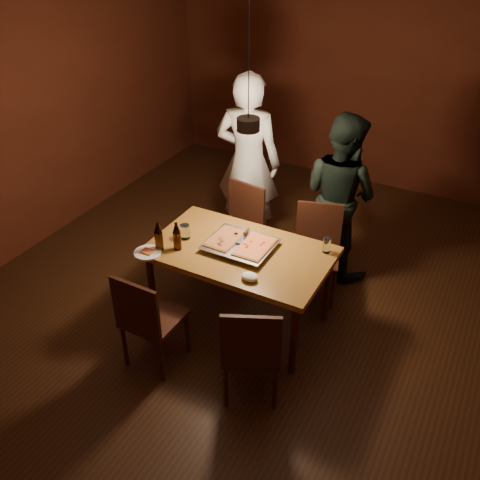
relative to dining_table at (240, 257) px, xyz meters
The scene contains 19 objects.
room_shell 0.77m from the dining_table, 103.64° to the left, with size 6.00×6.00×6.00m.
dining_table is the anchor object (origin of this frame).
chair_far_left 0.86m from the dining_table, 117.92° to the left, with size 0.48×0.48×0.49m.
chair_far_right 0.85m from the dining_table, 59.87° to the left, with size 0.53×0.53×0.49m.
chair_near_left 0.92m from the dining_table, 114.12° to the right, with size 0.42×0.42×0.49m.
chair_near_right 0.91m from the dining_table, 56.68° to the right, with size 0.56×0.56×0.49m.
pizza_tray 0.10m from the dining_table, 116.53° to the left, with size 0.55×0.45×0.05m, color silver.
pizza_meat 0.20m from the dining_table, behind, with size 0.23×0.36×0.02m, color maroon.
pizza_cheese 0.18m from the dining_table, 13.51° to the left, with size 0.24×0.39×0.02m, color gold.
spatula 0.15m from the dining_table, 100.31° to the left, with size 0.09×0.24×0.04m, color silver, non-canonical shape.
beer_bottle_a 0.70m from the dining_table, 152.69° to the right, with size 0.07×0.07×0.26m.
beer_bottle_b 0.56m from the dining_table, 153.71° to the right, with size 0.07×0.07×0.25m.
water_glass_left 0.52m from the dining_table, behind, with size 0.08×0.08×0.13m, color silver.
water_glass_right 0.73m from the dining_table, 25.90° to the left, with size 0.06×0.06×0.13m, color silver.
plate_slice 0.77m from the dining_table, 148.06° to the right, with size 0.23×0.23×0.03m.
napkin 0.43m from the dining_table, 51.56° to the right, with size 0.14×0.10×0.06m, color white.
diner_white 1.37m from the dining_table, 114.65° to the left, with size 0.68×0.44×1.86m, color silver.
diner_dark 1.29m from the dining_table, 69.73° to the left, with size 0.79×0.62×1.63m, color black.
pendant_lamp 1.11m from the dining_table, 103.64° to the left, with size 0.18×0.18×1.10m.
Camera 1 is at (1.80, -3.49, 3.23)m, focal length 40.00 mm.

